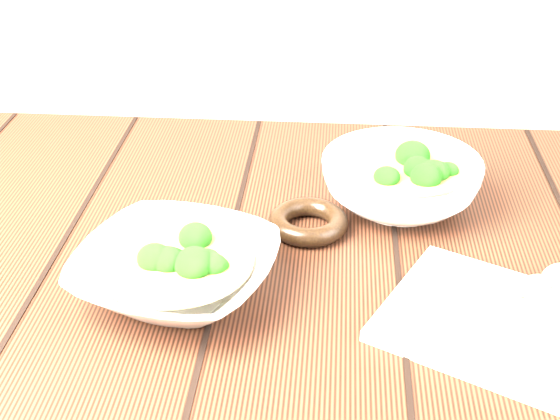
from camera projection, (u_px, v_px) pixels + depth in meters
name	position (u px, v px, depth m)	size (l,w,h in m)	color
table	(244.00, 342.00, 0.96)	(1.20, 0.80, 0.75)	#381B10
soup_bowl_front	(176.00, 270.00, 0.84)	(0.26, 0.26, 0.06)	silver
soup_bowl_back	(401.00, 181.00, 1.00)	(0.22, 0.22, 0.07)	silver
trivet	(308.00, 222.00, 0.96)	(0.10, 0.10, 0.02)	black
napkin	(498.00, 324.00, 0.80)	(0.22, 0.18, 0.01)	beige
spoon_left	(513.00, 299.00, 0.82)	(0.14, 0.15, 0.01)	#A49E91
spoon_right	(543.00, 289.00, 0.83)	(0.12, 0.16, 0.01)	#A49E91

